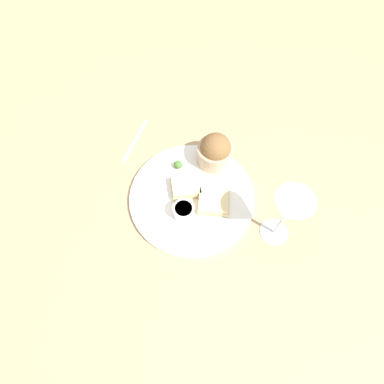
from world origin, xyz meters
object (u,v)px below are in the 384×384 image
(salad_bowl, at_px, (215,151))
(sauce_ramekin, at_px, (184,211))
(wine_glass, at_px, (288,211))
(cheese_toast_near, at_px, (213,202))
(fork, at_px, (135,140))
(cheese_toast_far, at_px, (186,187))

(salad_bowl, height_order, sauce_ramekin, salad_bowl)
(sauce_ramekin, xyz_separation_m, wine_glass, (-0.22, 0.06, 0.09))
(cheese_toast_near, xyz_separation_m, fork, (0.21, -0.22, -0.02))
(sauce_ramekin, height_order, cheese_toast_near, sauce_ramekin)
(salad_bowl, distance_m, fork, 0.25)
(sauce_ramekin, distance_m, cheese_toast_near, 0.08)
(salad_bowl, bearing_deg, cheese_toast_far, 47.15)
(sauce_ramekin, distance_m, cheese_toast_far, 0.07)
(sauce_ramekin, relative_size, fork, 0.35)
(cheese_toast_near, relative_size, cheese_toast_far, 1.05)
(salad_bowl, relative_size, sauce_ramekin, 1.83)
(cheese_toast_far, bearing_deg, sauce_ramekin, 82.79)
(sauce_ramekin, bearing_deg, wine_glass, 166.08)
(wine_glass, relative_size, fork, 1.18)
(salad_bowl, relative_size, wine_glass, 0.54)
(salad_bowl, height_order, wine_glass, wine_glass)
(cheese_toast_near, bearing_deg, cheese_toast_far, -34.00)
(salad_bowl, bearing_deg, sauce_ramekin, 60.19)
(salad_bowl, relative_size, fork, 0.64)
(wine_glass, bearing_deg, cheese_toast_near, -28.66)
(cheese_toast_far, bearing_deg, wine_glass, 149.59)
(wine_glass, bearing_deg, cheese_toast_far, -30.41)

